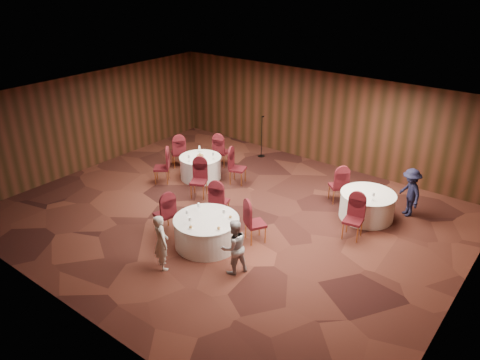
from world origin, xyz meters
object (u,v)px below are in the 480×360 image
Objects in this scene: table_left at (201,167)px; man_c at (410,192)px; table_right at (367,205)px; table_main at (207,231)px; mic_stand at (261,145)px; woman_a at (161,242)px; woman_b at (234,247)px.

man_c is (6.25, 1.71, 0.33)m from table_left.
table_main is at bearing -124.72° from table_right.
mic_stand is 7.31m from woman_a.
woman_b is (1.41, 0.89, -0.02)m from woman_a.
table_main is 1.08× the size of mic_stand.
mic_stand reaches higher than woman_a.
woman_a reaches higher than woman_b.
man_c is at bearing 44.61° from table_right.
woman_b is at bearing -120.92° from woman_a.
mic_stand is 5.85m from man_c.
table_left is 0.98× the size of woman_a.
table_left is 5.27m from woman_b.
woman_a is at bearing -96.76° from table_main.
table_left is 5.01m from woman_a.
table_main is 1.41m from woman_a.
woman_a is (2.64, -4.24, 0.31)m from table_left.
woman_a is at bearing -58.07° from table_left.
mic_stand reaches higher than table_left.
mic_stand is at bearing -45.94° from woman_a.
mic_stand is at bearing 112.35° from table_main.
table_left is 1.01× the size of woman_b.
man_c reaches higher than table_right.
table_main is at bearing -69.81° from woman_a.
woman_b is at bearing -39.60° from table_left.
woman_b is (-1.35, -4.22, 0.29)m from table_right.
table_left is at bearing -170.86° from table_right.
table_main is 5.74m from man_c.
table_right is 1.13× the size of woman_b.
man_c reaches higher than table_main.
mic_stand is at bearing -146.72° from man_c.
woman_a is at bearing -33.29° from woman_b.
man_c reaches higher than woman_b.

